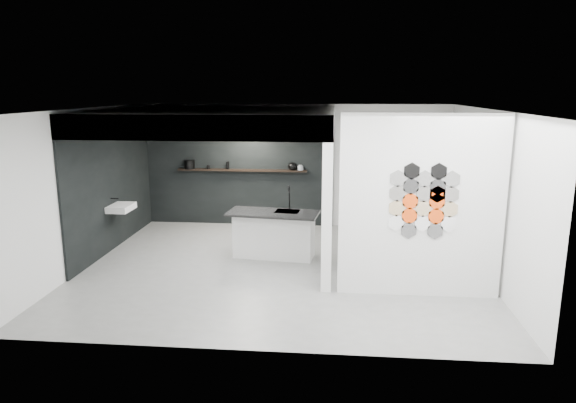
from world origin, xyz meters
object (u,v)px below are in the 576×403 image
(wall_basin, at_px, (121,208))
(glass_vase, at_px, (300,168))
(utensil_cup, at_px, (208,167))
(glass_bowl, at_px, (300,168))
(bottle_dark, at_px, (228,165))
(partition_panel, at_px, (421,207))
(kettle, at_px, (293,166))
(kitchen_island, at_px, (274,233))
(stockpot, at_px, (189,164))

(wall_basin, height_order, glass_vase, glass_vase)
(utensil_cup, bearing_deg, glass_bowl, 0.00)
(bottle_dark, bearing_deg, wall_basin, -129.61)
(partition_panel, bearing_deg, wall_basin, 161.77)
(glass_vase, bearing_deg, kettle, 180.00)
(glass_vase, distance_m, utensil_cup, 2.14)
(kitchen_island, height_order, utensil_cup, utensil_cup)
(kitchen_island, relative_size, glass_vase, 14.66)
(kitchen_island, xyz_separation_m, stockpot, (-2.24, 2.26, 0.96))
(utensil_cup, bearing_deg, partition_panel, -42.53)
(kitchen_island, bearing_deg, partition_panel, -26.94)
(partition_panel, distance_m, glass_bowl, 4.39)
(utensil_cup, bearing_deg, wall_basin, -121.21)
(kitchen_island, xyz_separation_m, glass_bowl, (0.34, 2.26, 0.91))
(partition_panel, bearing_deg, bottle_dark, 134.18)
(utensil_cup, bearing_deg, stockpot, 180.00)
(kitchen_island, height_order, stockpot, stockpot)
(glass_bowl, xyz_separation_m, glass_vase, (0.00, 0.00, 0.01))
(kettle, bearing_deg, kitchen_island, -85.72)
(wall_basin, bearing_deg, glass_vase, 31.35)
(kettle, distance_m, glass_bowl, 0.19)
(partition_panel, height_order, utensil_cup, partition_panel)
(partition_panel, relative_size, glass_bowl, 20.82)
(partition_panel, xyz_separation_m, glass_vase, (-2.08, 3.87, -0.02))
(partition_panel, xyz_separation_m, bottle_dark, (-3.76, 3.87, 0.01))
(glass_bowl, bearing_deg, utensil_cup, 180.00)
(stockpot, distance_m, glass_bowl, 2.58)
(kettle, distance_m, bottle_dark, 1.50)
(partition_panel, xyz_separation_m, wall_basin, (-5.46, 1.80, -0.55))
(kitchen_island, distance_m, utensil_cup, 3.02)
(bottle_dark, distance_m, utensil_cup, 0.46)
(kettle, bearing_deg, bottle_dark, -171.61)
(kettle, bearing_deg, glass_bowl, 8.39)
(wall_basin, relative_size, stockpot, 2.47)
(glass_bowl, height_order, glass_vase, glass_vase)
(kitchen_island, distance_m, kettle, 2.45)
(wall_basin, distance_m, glass_bowl, 4.00)
(wall_basin, distance_m, stockpot, 2.29)
(partition_panel, bearing_deg, stockpot, 140.31)
(stockpot, xyz_separation_m, glass_bowl, (2.58, 0.00, -0.05))
(kitchen_island, height_order, kettle, kettle)
(kettle, relative_size, glass_bowl, 1.54)
(glass_vase, relative_size, utensil_cup, 1.35)
(partition_panel, distance_m, kettle, 4.48)
(glass_bowl, distance_m, glass_vase, 0.01)
(kitchen_island, relative_size, bottle_dark, 9.89)
(stockpot, relative_size, kettle, 1.18)
(kitchen_island, bearing_deg, glass_bowl, 88.01)
(stockpot, relative_size, glass_bowl, 1.81)
(wall_basin, xyz_separation_m, utensil_cup, (1.25, 2.07, 0.51))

